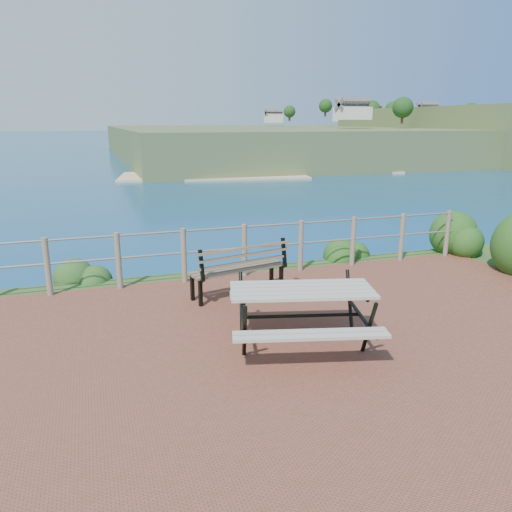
{
  "coord_description": "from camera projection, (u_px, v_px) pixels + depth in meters",
  "views": [
    {
      "loc": [
        -2.67,
        -5.33,
        2.88
      ],
      "look_at": [
        -0.19,
        2.1,
        0.75
      ],
      "focal_mm": 35.0,
      "sensor_mm": 36.0,
      "label": 1
    }
  ],
  "objects": [
    {
      "name": "shrub_right_edge",
      "position": [
        472.0,
        254.0,
        11.16
      ],
      "size": [
        1.08,
        1.08,
        1.54
      ],
      "primitive_type": "ellipsoid",
      "color": "#133D12",
      "rests_on": "ground"
    },
    {
      "name": "ocean",
      "position": [
        92.0,
        128.0,
        189.48
      ],
      "size": [
        1200.0,
        1200.0,
        0.0
      ],
      "primitive_type": "plane",
      "color": "#155683",
      "rests_on": "ground"
    },
    {
      "name": "ground",
      "position": [
        321.0,
        351.0,
        6.45
      ],
      "size": [
        10.0,
        7.0,
        0.12
      ],
      "primitive_type": "cube",
      "color": "brown",
      "rests_on": "ground"
    },
    {
      "name": "safety_railing",
      "position": [
        244.0,
        248.0,
        9.37
      ],
      "size": [
        9.4,
        0.1,
        1.0
      ],
      "color": "#6B5B4C",
      "rests_on": "ground"
    },
    {
      "name": "distant_bay",
      "position": [
        461.0,
        130.0,
        245.2
      ],
      "size": [
        290.0,
        232.36,
        24.0
      ],
      "color": "#45562B",
      "rests_on": "ground"
    },
    {
      "name": "shrub_lip_east",
      "position": [
        346.0,
        257.0,
        10.93
      ],
      "size": [
        0.88,
        0.88,
        0.66
      ],
      "primitive_type": "ellipsoid",
      "color": "#133D12",
      "rests_on": "ground"
    },
    {
      "name": "shrub_lip_west",
      "position": [
        87.0,
        278.0,
        9.42
      ],
      "size": [
        0.78,
        0.78,
        0.52
      ],
      "primitive_type": "ellipsoid",
      "color": "#27481B",
      "rests_on": "ground"
    },
    {
      "name": "park_bench",
      "position": [
        238.0,
        261.0,
        8.32
      ],
      "size": [
        1.72,
        0.78,
        0.94
      ],
      "rotation": [
        0.0,
        0.0,
        0.22
      ],
      "color": "brown",
      "rests_on": "ground"
    },
    {
      "name": "picnic_table",
      "position": [
        301.0,
        310.0,
        6.49
      ],
      "size": [
        1.96,
        1.55,
        0.77
      ],
      "rotation": [
        0.0,
        0.0,
        -0.25
      ],
      "color": "gray",
      "rests_on": "ground"
    }
  ]
}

